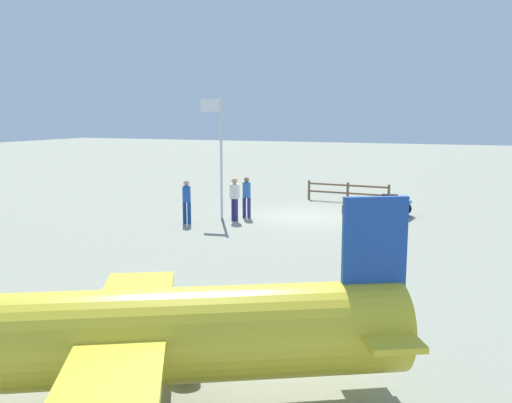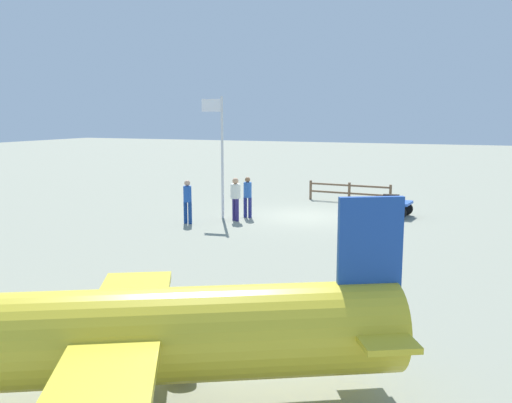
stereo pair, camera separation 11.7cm
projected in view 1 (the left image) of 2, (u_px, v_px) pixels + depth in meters
name	position (u px, v px, depth m)	size (l,w,h in m)	color
ground_plane	(305.00, 216.00, 21.95)	(120.00, 120.00, 0.00)	gray
luggage_cart	(385.00, 205.00, 22.01)	(1.95, 1.40, 0.62)	blue
suitcase_olive	(390.00, 198.00, 21.54)	(0.64, 0.36, 0.31)	black
suitcase_tan	(349.00, 210.00, 22.56)	(0.55, 0.45, 0.33)	#1E2051
worker_lead	(235.00, 195.00, 20.86)	(0.52, 0.52, 1.66)	navy
worker_trailing	(187.00, 199.00, 20.32)	(0.34, 0.32, 1.64)	navy
worker_supervisor	(247.00, 195.00, 21.54)	(0.34, 0.32, 1.62)	navy
airplane_near	(105.00, 337.00, 7.27)	(8.05, 5.41, 2.92)	yellow
flagpole	(219.00, 148.00, 21.17)	(0.89, 0.13, 4.73)	silver
wooden_fence	(348.00, 191.00, 25.53)	(3.93, 0.36, 0.92)	brown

